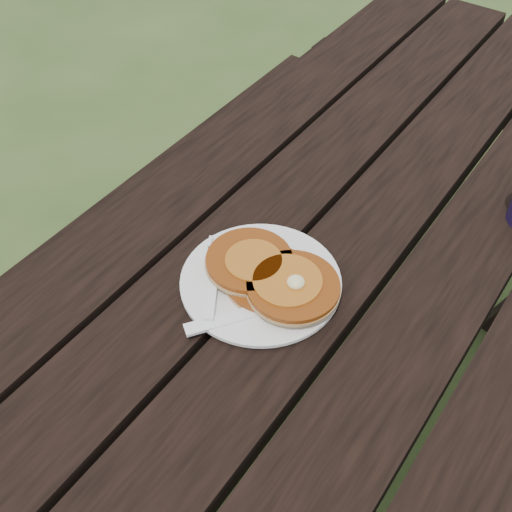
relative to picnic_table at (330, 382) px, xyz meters
The scene contains 6 objects.
ground 0.37m from the picnic_table, ahead, with size 60.00×60.00×0.00m, color #30451D.
picnic_table is the anchor object (origin of this frame).
plate 0.42m from the picnic_table, 115.97° to the right, with size 0.23×0.23×0.01m, color white.
pancake_stack 0.43m from the picnic_table, 111.35° to the right, with size 0.21×0.13×0.04m.
knife 0.45m from the picnic_table, 103.08° to the right, with size 0.02×0.18×0.01m, color white.
fork 0.46m from the picnic_table, 119.09° to the right, with size 0.03×0.16×0.01m, color white, non-canonical shape.
Camera 1 is at (0.28, -0.65, 1.46)m, focal length 45.00 mm.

